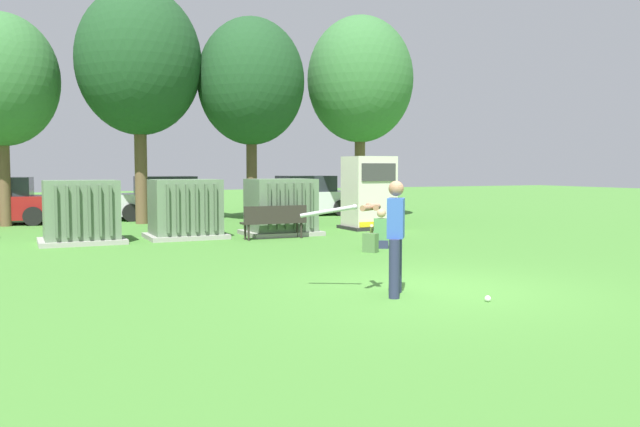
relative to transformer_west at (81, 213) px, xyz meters
The scene contains 16 objects.
ground_plane 10.20m from the transformer_west, 64.01° to the right, with size 96.00×96.00×0.00m, color #478433.
transformer_west is the anchor object (origin of this frame).
transformer_mid_west 2.72m from the transformer_west, ahead, with size 2.10×1.70×1.62m.
transformer_mid_east 5.44m from the transformer_west, ahead, with size 2.10×1.70×1.62m.
generator_enclosure 8.67m from the transformer_west, ahead, with size 1.60×1.40×2.30m.
park_bench 5.00m from the transformer_west, 14.12° to the right, with size 1.80×0.41×0.92m.
batter 10.00m from the transformer_west, 68.66° to the right, with size 1.44×1.17×1.74m.
sports_ball 11.35m from the transformer_west, 65.78° to the right, with size 0.09×0.09×0.09m, color white.
seated_spectator 7.70m from the transformer_west, 32.28° to the right, with size 0.67×0.79×0.96m.
backpack 7.56m from the transformer_west, 39.18° to the right, with size 0.37×0.38×0.44m.
tree_left 7.66m from the transformer_west, 106.39° to the left, with size 3.67×3.67×7.01m.
tree_center_left 7.59m from the transformer_west, 65.56° to the left, with size 4.24×4.24×8.10m.
tree_center_right 8.89m from the transformer_west, 36.98° to the left, with size 3.82×3.82×7.31m.
tree_right 12.26m from the transformer_west, 22.68° to the left, with size 4.03×4.03×7.70m.
parked_car_left_of_center 8.15m from the transformer_west, 64.09° to the left, with size 4.24×2.00×1.62m.
parked_car_right_of_center 11.29m from the transformer_west, 36.04° to the left, with size 4.22×1.95×1.62m.
Camera 1 is at (-5.96, -8.61, 1.93)m, focal length 36.63 mm.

